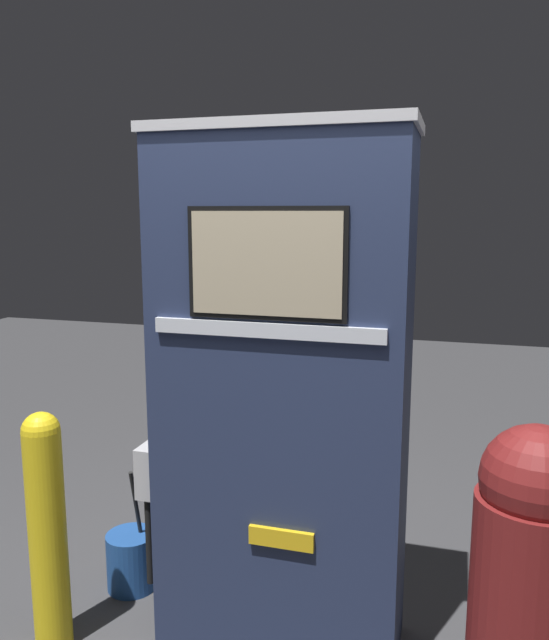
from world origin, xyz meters
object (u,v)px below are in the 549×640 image
at_px(safety_bollard, 47,525).
at_px(squeegee_bucket, 132,560).
at_px(trash_bin, 529,586).
at_px(gas_pump, 281,397).

xyz_separation_m(safety_bollard, squeegee_bucket, (0.12, 0.47, -0.41)).
xyz_separation_m(trash_bin, squeegee_bucket, (-1.76, 0.43, -0.45)).
bearing_deg(gas_pump, squeegee_bucket, 170.06).
distance_m(gas_pump, trash_bin, 1.12).
relative_size(gas_pump, safety_bollard, 2.09).
distance_m(safety_bollard, trash_bin, 1.88).
bearing_deg(gas_pump, trash_bin, -16.93).
bearing_deg(safety_bollard, squeegee_bucket, 75.78).
xyz_separation_m(gas_pump, squeegee_bucket, (-0.81, 0.14, -0.95)).
bearing_deg(squeegee_bucket, safety_bollard, -104.22).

